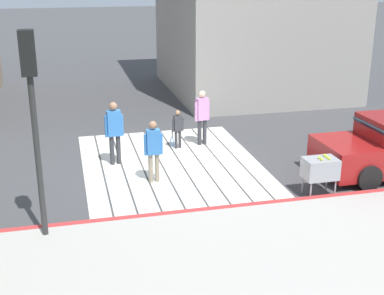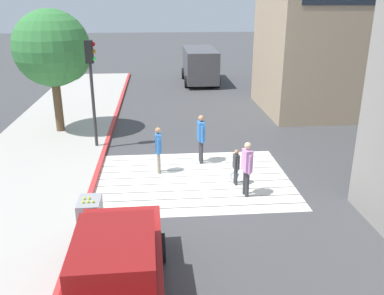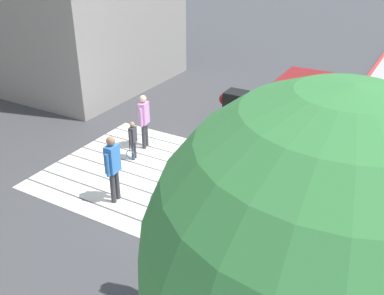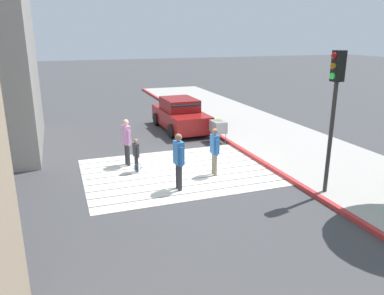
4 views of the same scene
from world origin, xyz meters
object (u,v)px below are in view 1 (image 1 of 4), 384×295
at_px(traffic_light_corner, 32,95).
at_px(pedestrian_adult_lead, 202,114).
at_px(pedestrian_adult_trailing, 153,147).
at_px(tennis_ball_cart, 320,168).
at_px(pedestrian_child_with_racket, 177,127).
at_px(pedestrian_adult_side, 114,129).

distance_m(traffic_light_corner, pedestrian_adult_lead, 7.19).
xyz_separation_m(pedestrian_adult_lead, pedestrian_adult_trailing, (-2.63, 1.97, -0.05)).
bearing_deg(tennis_ball_cart, pedestrian_child_with_racket, 31.59).
xyz_separation_m(traffic_light_corner, pedestrian_adult_side, (3.99, -1.86, -1.99)).
distance_m(tennis_ball_cart, pedestrian_adult_trailing, 4.17).
relative_size(tennis_ball_cart, pedestrian_adult_trailing, 0.62).
xyz_separation_m(traffic_light_corner, pedestrian_child_with_racket, (4.91, -3.84, -2.36)).
bearing_deg(pedestrian_adult_trailing, pedestrian_adult_side, 28.33).
xyz_separation_m(tennis_ball_cart, pedestrian_adult_trailing, (1.77, 3.76, 0.26)).
bearing_deg(pedestrian_child_with_racket, pedestrian_adult_side, 114.79).
xyz_separation_m(pedestrian_adult_trailing, pedestrian_adult_side, (1.54, 0.83, 0.10)).
relative_size(traffic_light_corner, pedestrian_adult_trailing, 2.58).
relative_size(traffic_light_corner, tennis_ball_cart, 4.17).
xyz_separation_m(pedestrian_adult_lead, pedestrian_adult_side, (-1.09, 2.81, 0.04)).
bearing_deg(pedestrian_adult_side, tennis_ball_cart, -125.81).
relative_size(pedestrian_adult_side, pedestrian_child_with_racket, 1.49).
bearing_deg(pedestrian_child_with_racket, pedestrian_adult_lead, -78.45).
height_order(traffic_light_corner, pedestrian_adult_trailing, traffic_light_corner).
distance_m(traffic_light_corner, tennis_ball_cart, 6.89).
relative_size(pedestrian_adult_trailing, pedestrian_child_with_racket, 1.36).
xyz_separation_m(pedestrian_adult_trailing, pedestrian_child_with_racket, (2.46, -1.16, -0.28)).
bearing_deg(traffic_light_corner, pedestrian_child_with_racket, -38.06).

